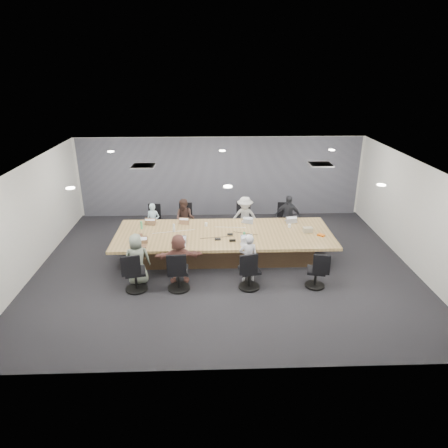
{
  "coord_description": "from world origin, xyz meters",
  "views": [
    {
      "loc": [
        -0.36,
        -9.67,
        5.12
      ],
      "look_at": [
        0.0,
        0.4,
        1.05
      ],
      "focal_mm": 32.0,
      "sensor_mm": 36.0,
      "label": 1
    }
  ],
  "objects_px": {
    "person_6": "(248,258)",
    "person_1": "(185,219)",
    "chair_1": "(186,223)",
    "laptop_6": "(246,245)",
    "person_0": "(153,222)",
    "chair_3": "(285,222)",
    "laptop_4": "(140,246)",
    "canvas_bag": "(308,230)",
    "person_2": "(245,218)",
    "bottle_green_left": "(141,225)",
    "person_3": "(288,217)",
    "chair_6": "(249,273)",
    "laptop_2": "(246,222)",
    "snack_packet": "(321,235)",
    "chair_7": "(316,273)",
    "chair_5": "(178,274)",
    "person_5": "(179,259)",
    "bottle_clear": "(174,228)",
    "laptop_5": "(180,246)",
    "laptop_0": "(150,223)",
    "conference_table": "(224,244)",
    "person_4": "(137,259)",
    "chair_2": "(244,221)",
    "chair_4": "(136,275)",
    "chair_0": "(155,224)",
    "stapler": "(232,240)",
    "laptop_3": "(291,221)",
    "mug_brown": "(141,236)"
  },
  "relations": [
    {
      "from": "chair_4",
      "to": "mug_brown",
      "type": "bearing_deg",
      "value": 80.83
    },
    {
      "from": "chair_3",
      "to": "laptop_2",
      "type": "relative_size",
      "value": 2.47
    },
    {
      "from": "chair_1",
      "to": "laptop_2",
      "type": "height_order",
      "value": "chair_1"
    },
    {
      "from": "person_0",
      "to": "laptop_0",
      "type": "bearing_deg",
      "value": -80.45
    },
    {
      "from": "person_0",
      "to": "chair_7",
      "type": "bearing_deg",
      "value": -25.65
    },
    {
      "from": "chair_5",
      "to": "person_6",
      "type": "height_order",
      "value": "person_6"
    },
    {
      "from": "person_4",
      "to": "laptop_6",
      "type": "xyz_separation_m",
      "value": [
        2.74,
        0.55,
        0.1
      ]
    },
    {
      "from": "stapler",
      "to": "canvas_bag",
      "type": "height_order",
      "value": "canvas_bag"
    },
    {
      "from": "chair_3",
      "to": "person_2",
      "type": "height_order",
      "value": "person_2"
    },
    {
      "from": "bottle_clear",
      "to": "laptop_5",
      "type": "bearing_deg",
      "value": -76.14
    },
    {
      "from": "person_0",
      "to": "chair_3",
      "type": "bearing_deg",
      "value": 14.34
    },
    {
      "from": "chair_1",
      "to": "laptop_6",
      "type": "xyz_separation_m",
      "value": [
        1.72,
        -2.5,
        0.37
      ]
    },
    {
      "from": "bottle_green_left",
      "to": "person_6",
      "type": "bearing_deg",
      "value": -30.96
    },
    {
      "from": "laptop_2",
      "to": "person_6",
      "type": "bearing_deg",
      "value": 99.74
    },
    {
      "from": "laptop_4",
      "to": "canvas_bag",
      "type": "relative_size",
      "value": 1.22
    },
    {
      "from": "bottle_clear",
      "to": "laptop_6",
      "type": "bearing_deg",
      "value": -25.88
    },
    {
      "from": "person_5",
      "to": "mug_brown",
      "type": "xyz_separation_m",
      "value": [
        -1.1,
        1.11,
        0.15
      ]
    },
    {
      "from": "chair_5",
      "to": "person_6",
      "type": "bearing_deg",
      "value": 8.64
    },
    {
      "from": "chair_0",
      "to": "person_2",
      "type": "bearing_deg",
      "value": 178.1
    },
    {
      "from": "laptop_0",
      "to": "laptop_2",
      "type": "xyz_separation_m",
      "value": [
        2.84,
        0.0,
        0.0
      ]
    },
    {
      "from": "conference_table",
      "to": "laptop_4",
      "type": "distance_m",
      "value": 2.35
    },
    {
      "from": "person_2",
      "to": "person_3",
      "type": "relative_size",
      "value": 0.98
    },
    {
      "from": "person_6",
      "to": "snack_packet",
      "type": "bearing_deg",
      "value": -155.6
    },
    {
      "from": "chair_3",
      "to": "laptop_3",
      "type": "height_order",
      "value": "laptop_3"
    },
    {
      "from": "person_0",
      "to": "bottle_clear",
      "type": "xyz_separation_m",
      "value": [
        0.75,
        -1.2,
        0.28
      ]
    },
    {
      "from": "person_6",
      "to": "stapler",
      "type": "distance_m",
      "value": 0.86
    },
    {
      "from": "chair_6",
      "to": "laptop_2",
      "type": "height_order",
      "value": "chair_6"
    },
    {
      "from": "chair_3",
      "to": "person_5",
      "type": "xyz_separation_m",
      "value": [
        -3.19,
        -3.05,
        0.28
      ]
    },
    {
      "from": "conference_table",
      "to": "person_3",
      "type": "height_order",
      "value": "person_3"
    },
    {
      "from": "person_2",
      "to": "laptop_4",
      "type": "relative_size",
      "value": 4.25
    },
    {
      "from": "mug_brown",
      "to": "snack_packet",
      "type": "height_order",
      "value": "mug_brown"
    },
    {
      "from": "chair_6",
      "to": "canvas_bag",
      "type": "relative_size",
      "value": 3.13
    },
    {
      "from": "person_2",
      "to": "laptop_6",
      "type": "height_order",
      "value": "person_2"
    },
    {
      "from": "chair_5",
      "to": "person_2",
      "type": "relative_size",
      "value": 0.63
    },
    {
      "from": "laptop_6",
      "to": "stapler",
      "type": "height_order",
      "value": "stapler"
    },
    {
      "from": "person_0",
      "to": "bottle_green_left",
      "type": "height_order",
      "value": "person_0"
    },
    {
      "from": "person_4",
      "to": "canvas_bag",
      "type": "xyz_separation_m",
      "value": [
        4.53,
        1.33,
        0.16
      ]
    },
    {
      "from": "laptop_3",
      "to": "bottle_green_left",
      "type": "relative_size",
      "value": 1.45
    },
    {
      "from": "person_2",
      "to": "bottle_green_left",
      "type": "xyz_separation_m",
      "value": [
        -3.03,
        -0.97,
        0.18
      ]
    },
    {
      "from": "person_6",
      "to": "person_1",
      "type": "bearing_deg",
      "value": -60.02
    },
    {
      "from": "person_5",
      "to": "snack_packet",
      "type": "bearing_deg",
      "value": -169.84
    },
    {
      "from": "person_4",
      "to": "chair_0",
      "type": "bearing_deg",
      "value": -102.68
    },
    {
      "from": "laptop_2",
      "to": "person_3",
      "type": "relative_size",
      "value": 0.21
    },
    {
      "from": "chair_4",
      "to": "bottle_clear",
      "type": "relative_size",
      "value": 3.65
    },
    {
      "from": "conference_table",
      "to": "bottle_clear",
      "type": "relative_size",
      "value": 26.44
    },
    {
      "from": "chair_2",
      "to": "chair_3",
      "type": "distance_m",
      "value": 1.33
    },
    {
      "from": "chair_4",
      "to": "person_3",
      "type": "xyz_separation_m",
      "value": [
        4.22,
        3.05,
        0.27
      ]
    },
    {
      "from": "chair_5",
      "to": "chair_6",
      "type": "distance_m",
      "value": 1.72
    },
    {
      "from": "person_1",
      "to": "chair_3",
      "type": "bearing_deg",
      "value": 18.9
    },
    {
      "from": "chair_1",
      "to": "bottle_clear",
      "type": "distance_m",
      "value": 1.64
    }
  ]
}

